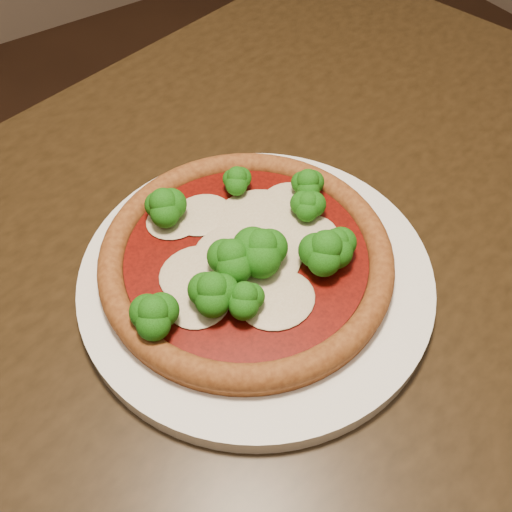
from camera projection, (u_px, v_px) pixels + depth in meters
dining_table at (238, 348)px, 0.61m from camera, size 1.36×1.03×0.75m
plate at (256, 277)px, 0.54m from camera, size 0.33×0.33×0.02m
pizza at (247, 254)px, 0.52m from camera, size 0.27×0.27×0.06m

